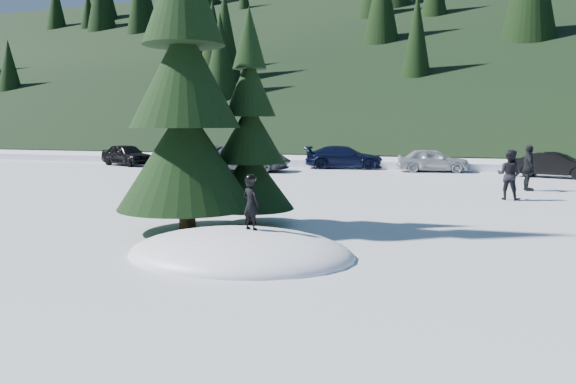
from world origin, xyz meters
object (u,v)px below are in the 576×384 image
(car_0, at_px, (127,155))
(spruce_tall, at_px, (185,88))
(car_1, at_px, (220,156))
(spruce_short, at_px, (250,141))
(child_skier, at_px, (251,204))
(car_4, at_px, (432,160))
(adult_1, at_px, (528,168))
(car_2, at_px, (242,158))
(adult_0, at_px, (509,175))
(car_3, at_px, (344,157))
(car_5, at_px, (556,165))

(car_0, bearing_deg, spruce_tall, -118.98)
(car_1, bearing_deg, spruce_short, -171.42)
(child_skier, height_order, car_1, child_skier)
(spruce_short, relative_size, car_4, 1.42)
(adult_1, height_order, car_2, adult_1)
(car_4, bearing_deg, car_0, 84.97)
(child_skier, relative_size, car_2, 0.19)
(adult_1, bearing_deg, car_1, 51.54)
(child_skier, xyz_separation_m, car_4, (1.24, 21.27, -0.34))
(adult_0, distance_m, car_3, 14.50)
(car_1, height_order, car_5, car_1)
(car_4, bearing_deg, car_1, 78.70)
(adult_1, bearing_deg, car_0, 61.45)
(car_2, bearing_deg, adult_0, -126.79)
(car_0, bearing_deg, child_skier, -117.26)
(car_3, bearing_deg, adult_1, -142.92)
(child_skier, xyz_separation_m, adult_1, (5.60, 13.43, -0.11))
(car_0, bearing_deg, car_3, -59.16)
(adult_1, height_order, car_3, adult_1)
(spruce_short, distance_m, car_5, 18.85)
(car_3, height_order, car_4, car_3)
(car_5, bearing_deg, car_2, 112.31)
(spruce_tall, bearing_deg, car_2, 110.64)
(car_2, distance_m, car_3, 6.09)
(spruce_short, xyz_separation_m, car_2, (-7.25, 15.21, -1.36))
(car_3, relative_size, car_4, 1.21)
(child_skier, height_order, car_5, child_skier)
(spruce_short, distance_m, car_0, 23.17)
(adult_0, xyz_separation_m, car_5, (2.28, 9.42, -0.23))
(adult_0, bearing_deg, car_2, -11.99)
(spruce_tall, relative_size, adult_1, 4.92)
(car_2, bearing_deg, child_skier, -161.21)
(car_0, distance_m, car_5, 24.43)
(car_0, bearing_deg, car_1, -49.97)
(adult_0, relative_size, car_0, 0.42)
(spruce_tall, distance_m, adult_0, 11.60)
(spruce_tall, relative_size, child_skier, 8.57)
(spruce_tall, xyz_separation_m, adult_1, (7.96, 11.81, -2.45))
(car_3, distance_m, car_5, 11.17)
(spruce_tall, relative_size, spruce_short, 1.60)
(spruce_tall, height_order, child_skier, spruce_tall)
(child_skier, relative_size, car_4, 0.27)
(child_skier, bearing_deg, car_3, -62.63)
(car_5, bearing_deg, adult_0, -176.92)
(adult_1, bearing_deg, car_3, 34.73)
(car_2, relative_size, car_4, 1.41)
(car_3, bearing_deg, car_0, 88.57)
(car_2, xyz_separation_m, car_4, (9.86, 3.03, -0.10))
(car_3, relative_size, car_5, 1.23)
(car_5, bearing_deg, child_skier, 176.85)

